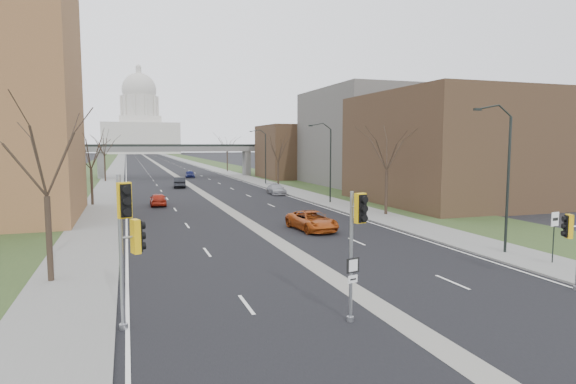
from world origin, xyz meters
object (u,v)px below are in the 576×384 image
car_left_far (179,182)px  car_right_far (190,174)px  car_right_mid (276,189)px  car_left_near (158,199)px  signal_pole_median (356,233)px  speed_limit_sign (554,228)px  car_right_near (312,221)px  signal_pole_left (128,229)px

car_left_far → car_right_far: (4.16, 21.05, -0.08)m
car_left_far → car_right_mid: 17.65m
car_left_far → car_right_mid: size_ratio=1.07×
car_right_mid → car_left_near: bearing=-152.8°
signal_pole_median → car_right_mid: 45.44m
signal_pole_median → speed_limit_sign: size_ratio=1.75×
car_left_near → car_right_far: 42.91m
car_left_far → car_right_mid: bearing=132.5°
car_left_near → car_right_far: bearing=-100.7°
car_right_near → car_right_far: (-1.61, 60.72, -0.03)m
car_left_near → car_right_mid: bearing=-154.2°
signal_pole_left → car_right_mid: size_ratio=1.23×
signal_pole_median → car_right_mid: (10.64, 44.10, -2.73)m
car_left_far → car_right_near: (5.76, -39.67, -0.05)m
car_right_near → car_left_near: bearing=113.3°
speed_limit_sign → car_left_far: 55.49m
signal_pole_left → car_right_far: bearing=62.5°
signal_pole_left → car_right_mid: signal_pole_left is taller
signal_pole_median → car_right_near: (5.48, 18.29, -2.64)m
signal_pole_median → speed_limit_sign: 14.76m
signal_pole_left → car_left_far: 56.54m
signal_pole_median → car_right_near: bearing=60.0°
car_left_far → speed_limit_sign: bearing=109.3°
car_right_mid → car_right_far: size_ratio=1.08×
car_left_near → car_left_far: 21.45m
car_right_far → signal_pole_left: bearing=-95.3°
speed_limit_sign → car_left_near: 37.62m
signal_pole_median → car_left_near: 37.35m
car_left_near → car_right_far: (8.55, 42.05, 0.02)m
car_right_mid → signal_pole_left: bearing=-111.4°
speed_limit_sign → car_right_mid: speed_limit_sign is taller
speed_limit_sign → signal_pole_median: bearing=-171.5°
car_left_near → car_right_near: bearing=119.4°
car_right_far → car_left_far: bearing=-97.9°
car_right_far → car_left_near: bearing=-98.2°
speed_limit_sign → car_left_far: speed_limit_sign is taller
car_right_near → car_left_far: bearing=93.0°
car_left_far → signal_pole_left: bearing=86.7°
signal_pole_left → signal_pole_median: 8.01m
car_left_far → car_right_mid: (10.92, -13.86, -0.14)m
car_left_near → car_right_near: (10.16, -18.68, 0.05)m
car_right_mid → signal_pole_median: bearing=-101.3°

